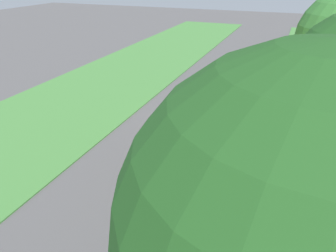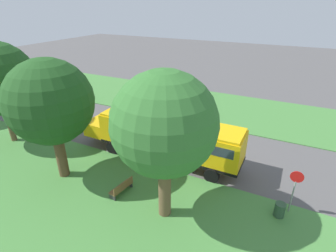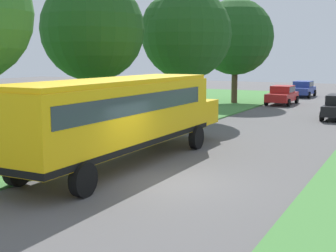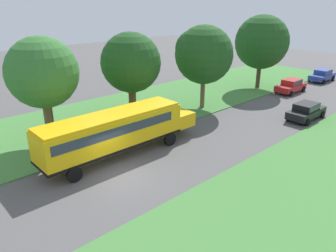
{
  "view_description": "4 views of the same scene",
  "coord_description": "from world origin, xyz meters",
  "px_view_note": "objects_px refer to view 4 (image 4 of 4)",
  "views": [
    {
      "loc": [
        -5.54,
        18.28,
        8.86
      ],
      "look_at": [
        -0.33,
        5.16,
        2.0
      ],
      "focal_mm": 35.0,
      "sensor_mm": 36.0,
      "label": 1
    },
    {
      "loc": [
        -17.54,
        -6.12,
        10.67
      ],
      "look_at": [
        -0.94,
        2.16,
        1.77
      ],
      "focal_mm": 28.0,
      "sensor_mm": 36.0,
      "label": 2
    },
    {
      "loc": [
        6.59,
        -12.75,
        3.93
      ],
      "look_at": [
        -1.73,
        3.34,
        1.25
      ],
      "focal_mm": 50.0,
      "sensor_mm": 36.0,
      "label": 3
    },
    {
      "loc": [
        15.19,
        -9.98,
        10.4
      ],
      "look_at": [
        -1.06,
        4.88,
        1.8
      ],
      "focal_mm": 35.0,
      "sensor_mm": 36.0,
      "label": 4
    }
  ],
  "objects_px": {
    "car_red_middle": "(291,85)",
    "oak_tree_roadside_mid": "(130,63)",
    "oak_tree_far_end": "(202,54)",
    "park_bench": "(89,129)",
    "car_black_nearest": "(306,110)",
    "car_blue_furthest": "(322,75)",
    "oak_tree_beside_bus": "(45,72)",
    "oak_tree_across_road": "(262,42)",
    "school_bus": "(116,130)"
  },
  "relations": [
    {
      "from": "oak_tree_across_road",
      "to": "park_bench",
      "type": "bearing_deg",
      "value": -92.33
    },
    {
      "from": "oak_tree_roadside_mid",
      "to": "oak_tree_far_end",
      "type": "bearing_deg",
      "value": 77.66
    },
    {
      "from": "car_black_nearest",
      "to": "car_blue_furthest",
      "type": "bearing_deg",
      "value": 109.21
    },
    {
      "from": "car_blue_furthest",
      "to": "oak_tree_far_end",
      "type": "relative_size",
      "value": 0.54
    },
    {
      "from": "car_red_middle",
      "to": "oak_tree_beside_bus",
      "type": "distance_m",
      "value": 27.9
    },
    {
      "from": "oak_tree_across_road",
      "to": "school_bus",
      "type": "bearing_deg",
      "value": -80.61
    },
    {
      "from": "school_bus",
      "to": "car_black_nearest",
      "type": "xyz_separation_m",
      "value": [
        5.47,
        16.98,
        -1.05
      ]
    },
    {
      "from": "park_bench",
      "to": "car_red_middle",
      "type": "bearing_deg",
      "value": 79.02
    },
    {
      "from": "car_blue_furthest",
      "to": "oak_tree_across_road",
      "type": "distance_m",
      "value": 11.37
    },
    {
      "from": "car_black_nearest",
      "to": "car_red_middle",
      "type": "distance_m",
      "value": 9.5
    },
    {
      "from": "school_bus",
      "to": "oak_tree_across_road",
      "type": "relative_size",
      "value": 1.42
    },
    {
      "from": "oak_tree_beside_bus",
      "to": "oak_tree_roadside_mid",
      "type": "distance_m",
      "value": 7.48
    },
    {
      "from": "car_blue_furthest",
      "to": "oak_tree_far_end",
      "type": "xyz_separation_m",
      "value": [
        -3.34,
        -20.59,
        4.57
      ]
    },
    {
      "from": "car_black_nearest",
      "to": "car_blue_furthest",
      "type": "relative_size",
      "value": 1.0
    },
    {
      "from": "school_bus",
      "to": "car_blue_furthest",
      "type": "relative_size",
      "value": 2.82
    },
    {
      "from": "school_bus",
      "to": "oak_tree_across_road",
      "type": "bearing_deg",
      "value": 99.39
    },
    {
      "from": "car_black_nearest",
      "to": "oak_tree_across_road",
      "type": "xyz_separation_m",
      "value": [
        -9.35,
        6.45,
        4.76
      ]
    },
    {
      "from": "car_blue_furthest",
      "to": "oak_tree_across_road",
      "type": "height_order",
      "value": "oak_tree_across_road"
    },
    {
      "from": "oak_tree_roadside_mid",
      "to": "park_bench",
      "type": "relative_size",
      "value": 4.76
    },
    {
      "from": "school_bus",
      "to": "oak_tree_beside_bus",
      "type": "height_order",
      "value": "oak_tree_beside_bus"
    },
    {
      "from": "car_black_nearest",
      "to": "car_blue_furthest",
      "type": "height_order",
      "value": "same"
    },
    {
      "from": "school_bus",
      "to": "oak_tree_across_road",
      "type": "xyz_separation_m",
      "value": [
        -3.88,
        23.43,
        3.71
      ]
    },
    {
      "from": "car_red_middle",
      "to": "oak_tree_far_end",
      "type": "height_order",
      "value": "oak_tree_far_end"
    },
    {
      "from": "car_red_middle",
      "to": "car_blue_furthest",
      "type": "height_order",
      "value": "same"
    },
    {
      "from": "oak_tree_far_end",
      "to": "park_bench",
      "type": "relative_size",
      "value": 4.93
    },
    {
      "from": "oak_tree_roadside_mid",
      "to": "oak_tree_across_road",
      "type": "height_order",
      "value": "oak_tree_across_road"
    },
    {
      "from": "car_blue_furthest",
      "to": "park_bench",
      "type": "height_order",
      "value": "car_blue_furthest"
    },
    {
      "from": "car_red_middle",
      "to": "oak_tree_beside_bus",
      "type": "bearing_deg",
      "value": -100.33
    },
    {
      "from": "car_black_nearest",
      "to": "oak_tree_across_road",
      "type": "distance_m",
      "value": 12.32
    },
    {
      "from": "car_blue_furthest",
      "to": "oak_tree_beside_bus",
      "type": "distance_m",
      "value": 36.11
    },
    {
      "from": "car_red_middle",
      "to": "oak_tree_roadside_mid",
      "type": "height_order",
      "value": "oak_tree_roadside_mid"
    },
    {
      "from": "oak_tree_roadside_mid",
      "to": "car_black_nearest",
      "type": "bearing_deg",
      "value": 48.46
    },
    {
      "from": "school_bus",
      "to": "oak_tree_far_end",
      "type": "xyz_separation_m",
      "value": [
        -3.46,
        12.46,
        3.52
      ]
    },
    {
      "from": "car_red_middle",
      "to": "school_bus",
      "type": "bearing_deg",
      "value": -89.71
    },
    {
      "from": "oak_tree_beside_bus",
      "to": "park_bench",
      "type": "height_order",
      "value": "oak_tree_beside_bus"
    },
    {
      "from": "school_bus",
      "to": "car_black_nearest",
      "type": "height_order",
      "value": "school_bus"
    },
    {
      "from": "oak_tree_beside_bus",
      "to": "oak_tree_across_road",
      "type": "height_order",
      "value": "oak_tree_across_road"
    },
    {
      "from": "oak_tree_across_road",
      "to": "oak_tree_beside_bus",
      "type": "bearing_deg",
      "value": -92.61
    },
    {
      "from": "school_bus",
      "to": "oak_tree_roadside_mid",
      "type": "height_order",
      "value": "oak_tree_roadside_mid"
    },
    {
      "from": "car_black_nearest",
      "to": "oak_tree_across_road",
      "type": "height_order",
      "value": "oak_tree_across_road"
    },
    {
      "from": "oak_tree_roadside_mid",
      "to": "oak_tree_beside_bus",
      "type": "bearing_deg",
      "value": -89.81
    },
    {
      "from": "oak_tree_roadside_mid",
      "to": "oak_tree_across_road",
      "type": "distance_m",
      "value": 18.41
    },
    {
      "from": "oak_tree_beside_bus",
      "to": "park_bench",
      "type": "relative_size",
      "value": 4.88
    },
    {
      "from": "car_black_nearest",
      "to": "car_red_middle",
      "type": "relative_size",
      "value": 1.0
    },
    {
      "from": "oak_tree_beside_bus",
      "to": "car_red_middle",
      "type": "bearing_deg",
      "value": 79.67
    },
    {
      "from": "car_red_middle",
      "to": "oak_tree_roadside_mid",
      "type": "distance_m",
      "value": 20.66
    },
    {
      "from": "car_blue_furthest",
      "to": "car_black_nearest",
      "type": "bearing_deg",
      "value": -70.79
    },
    {
      "from": "car_red_middle",
      "to": "oak_tree_across_road",
      "type": "distance_m",
      "value": 6.18
    },
    {
      "from": "car_blue_furthest",
      "to": "oak_tree_roadside_mid",
      "type": "height_order",
      "value": "oak_tree_roadside_mid"
    },
    {
      "from": "oak_tree_far_end",
      "to": "oak_tree_beside_bus",
      "type": "bearing_deg",
      "value": -96.12
    }
  ]
}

